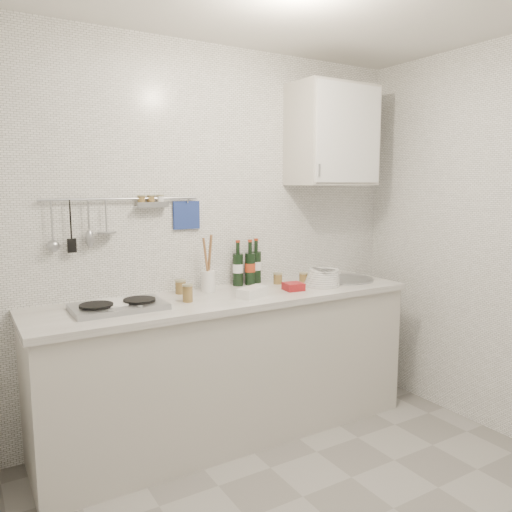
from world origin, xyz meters
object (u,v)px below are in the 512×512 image
at_px(plate_stack_hob, 111,305).
at_px(utensil_crock, 208,278).
at_px(wine_bottles, 248,262).
at_px(plate_stack_sink, 323,278).
at_px(wall_cabinet, 332,136).

height_order(plate_stack_hob, utensil_crock, utensil_crock).
distance_m(plate_stack_hob, wine_bottles, 1.03).
height_order(plate_stack_hob, plate_stack_sink, plate_stack_sink).
relative_size(plate_stack_sink, wine_bottles, 0.86).
distance_m(plate_stack_hob, utensil_crock, 0.68).
relative_size(plate_stack_hob, wine_bottles, 0.80).
bearing_deg(wall_cabinet, utensil_crock, 177.72).
bearing_deg(plate_stack_sink, wine_bottles, 146.10).
height_order(wine_bottles, utensil_crock, utensil_crock).
height_order(plate_stack_hob, wine_bottles, wine_bottles).
height_order(wall_cabinet, wine_bottles, wall_cabinet).
relative_size(plate_stack_sink, utensil_crock, 0.72).
bearing_deg(wine_bottles, wall_cabinet, -10.15).
relative_size(wall_cabinet, wine_bottles, 2.26).
xyz_separation_m(wine_bottles, utensil_crock, (-0.34, -0.07, -0.07)).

